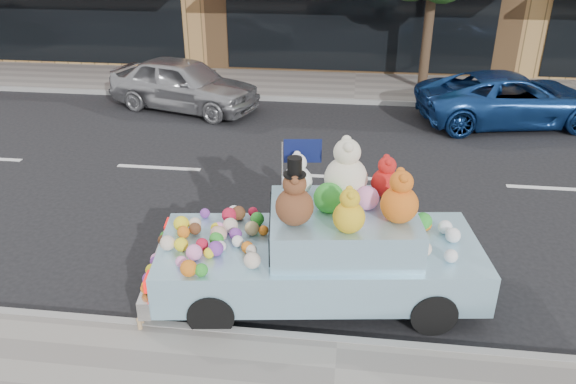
# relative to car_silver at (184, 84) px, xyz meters

# --- Properties ---
(ground) EXTENTS (120.00, 120.00, 0.00)m
(ground) POSITION_rel_car_silver_xyz_m (4.58, -3.95, -0.71)
(ground) COLOR black
(ground) RESTS_ON ground
(far_sidewalk) EXTENTS (60.00, 3.00, 0.12)m
(far_sidewalk) POSITION_rel_car_silver_xyz_m (4.58, 2.55, -0.65)
(far_sidewalk) COLOR gray
(far_sidewalk) RESTS_ON ground
(near_kerb) EXTENTS (60.00, 0.12, 0.13)m
(near_kerb) POSITION_rel_car_silver_xyz_m (4.58, -8.95, -0.64)
(near_kerb) COLOR gray
(near_kerb) RESTS_ON ground
(far_kerb) EXTENTS (60.00, 0.12, 0.13)m
(far_kerb) POSITION_rel_car_silver_xyz_m (4.58, 1.05, -0.64)
(far_kerb) COLOR gray
(far_kerb) RESTS_ON ground
(car_silver) EXTENTS (4.45, 2.82, 1.41)m
(car_silver) POSITION_rel_car_silver_xyz_m (0.00, 0.00, 0.00)
(car_silver) COLOR #A1A1A6
(car_silver) RESTS_ON ground
(car_blue) EXTENTS (4.96, 3.01, 1.29)m
(car_blue) POSITION_rel_car_silver_xyz_m (8.51, -0.09, -0.06)
(car_blue) COLOR navy
(car_blue) RESTS_ON ground
(art_car) EXTENTS (4.67, 2.32, 2.24)m
(art_car) POSITION_rel_car_silver_xyz_m (4.29, -7.90, 0.09)
(art_car) COLOR black
(art_car) RESTS_ON ground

